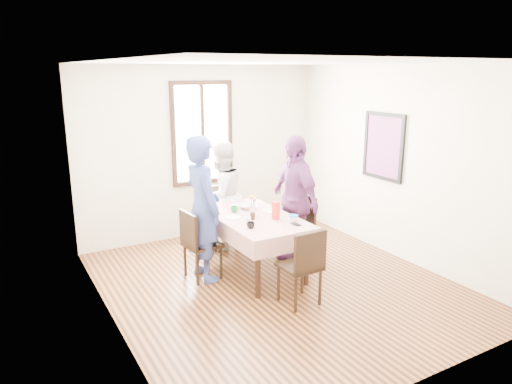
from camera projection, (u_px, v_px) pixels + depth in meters
ground at (277, 284)px, 5.99m from camera, size 4.50×4.50×0.00m
back_wall at (202, 152)px, 7.54m from camera, size 4.00×0.00×4.00m
right_wall at (399, 164)px, 6.61m from camera, size 0.00×4.50×4.50m
window_frame at (202, 133)px, 7.45m from camera, size 1.02×0.06×1.62m
window_pane at (202, 133)px, 7.46m from camera, size 0.90×0.02×1.50m
art_poster at (384, 146)px, 6.80m from camera, size 0.04×0.76×0.96m
dining_table at (254, 244)px, 6.29m from camera, size 0.82×1.52×0.75m
tablecloth at (254, 217)px, 6.20m from camera, size 0.94×1.64×0.01m
chair_left at (202, 244)px, 6.07m from camera, size 0.46×0.46×0.91m
chair_right at (295, 229)px, 6.64m from camera, size 0.47×0.47×0.91m
chair_far at (220, 218)px, 7.16m from camera, size 0.45×0.45×0.91m
chair_near at (300, 266)px, 5.39m from camera, size 0.43×0.43×0.91m
person_left at (203, 209)px, 5.96m from camera, size 0.46×0.69×1.85m
person_far at (220, 195)px, 7.05m from camera, size 0.92×0.81×1.61m
person_right at (294, 199)px, 6.52m from camera, size 0.49×1.06×1.78m
mug_black at (251, 225)px, 5.72m from camera, size 0.13×0.13×0.07m
mug_flag at (277, 212)px, 6.24m from camera, size 0.12×0.12×0.08m
mug_green at (234, 209)px, 6.37m from camera, size 0.11×0.11×0.08m
serving_bowl at (248, 207)px, 6.53m from camera, size 0.28×0.28×0.06m
juice_carton at (276, 211)px, 6.04m from camera, size 0.07×0.07×0.23m
butter_tub at (293, 218)px, 6.01m from camera, size 0.12×0.12×0.06m
jam_jar at (253, 216)px, 6.05m from camera, size 0.06×0.06×0.09m
drinking_glass at (249, 221)px, 5.86m from camera, size 0.06×0.06×0.09m
smartphone at (296, 224)px, 5.86m from camera, size 0.07×0.15×0.01m
flower_vase at (253, 209)px, 6.24m from camera, size 0.08×0.08×0.15m
plate_left at (233, 217)px, 6.13m from camera, size 0.20×0.20×0.01m
plate_right at (269, 211)px, 6.41m from camera, size 0.20×0.20×0.01m
plate_far at (236, 205)px, 6.69m from camera, size 0.20×0.20×0.01m
butter_lid at (293, 216)px, 6.00m from camera, size 0.12×0.12×0.01m
flower_bunch at (253, 200)px, 6.21m from camera, size 0.09×0.09×0.10m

